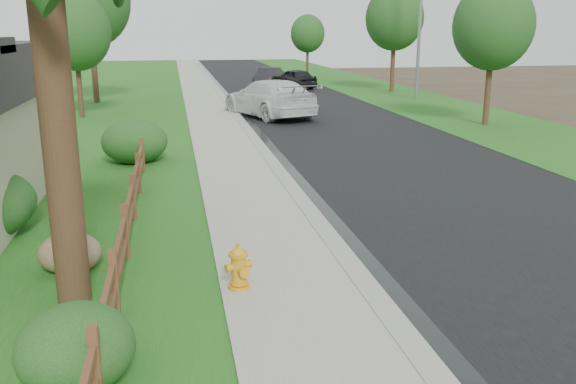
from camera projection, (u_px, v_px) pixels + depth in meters
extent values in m
cube|color=black|center=(281.00, 93.00, 41.17)|extent=(8.00, 90.00, 0.02)
cube|color=gray|center=(219.00, 93.00, 40.41)|extent=(0.40, 90.00, 0.12)
cube|color=black|center=(224.00, 94.00, 40.48)|extent=(0.50, 90.00, 0.00)
cube|color=gray|center=(199.00, 94.00, 40.18)|extent=(2.20, 90.00, 0.10)
cube|color=#215017|center=(170.00, 94.00, 39.85)|extent=(1.60, 90.00, 0.06)
cube|color=#215017|center=(88.00, 96.00, 38.93)|extent=(9.00, 90.00, 0.04)
cube|color=#215017|center=(379.00, 91.00, 42.40)|extent=(6.00, 90.00, 0.04)
cube|color=#55311C|center=(96.00, 371.00, 6.73)|extent=(0.12, 0.12, 1.10)
cube|color=#55311C|center=(114.00, 284.00, 9.01)|extent=(0.12, 0.12, 1.10)
cube|color=#55311C|center=(126.00, 233.00, 11.29)|extent=(0.12, 0.12, 1.10)
cube|color=#55311C|center=(133.00, 198.00, 13.57)|extent=(0.12, 0.12, 1.10)
cube|color=#55311C|center=(138.00, 174.00, 15.84)|extent=(0.12, 0.12, 1.10)
cube|color=#55311C|center=(142.00, 156.00, 18.12)|extent=(0.12, 0.12, 1.10)
cube|color=#55311C|center=(145.00, 141.00, 20.40)|extent=(0.12, 0.12, 1.10)
cube|color=#55311C|center=(107.00, 328.00, 7.90)|extent=(0.08, 2.35, 0.10)
cube|color=#55311C|center=(105.00, 300.00, 7.79)|extent=(0.08, 2.35, 0.10)
cube|color=#55311C|center=(121.00, 261.00, 10.18)|extent=(0.08, 2.35, 0.10)
cube|color=#55311C|center=(119.00, 239.00, 10.07)|extent=(0.08, 2.35, 0.10)
cube|color=#55311C|center=(130.00, 219.00, 12.45)|extent=(0.08, 2.35, 0.10)
cube|color=#55311C|center=(129.00, 200.00, 12.35)|extent=(0.08, 2.35, 0.10)
cube|color=#55311C|center=(136.00, 189.00, 14.73)|extent=(0.08, 2.35, 0.10)
cube|color=#55311C|center=(135.00, 173.00, 14.63)|extent=(0.08, 2.35, 0.10)
cube|color=#55311C|center=(141.00, 168.00, 17.01)|extent=(0.08, 2.35, 0.10)
cube|color=#55311C|center=(140.00, 154.00, 16.90)|extent=(0.08, 2.35, 0.10)
cube|color=#55311C|center=(144.00, 151.00, 19.29)|extent=(0.08, 2.35, 0.10)
cube|color=#55311C|center=(143.00, 139.00, 19.18)|extent=(0.08, 2.35, 0.10)
cylinder|color=#392617|center=(59.00, 131.00, 8.98)|extent=(0.52, 0.52, 5.50)
cylinder|color=gold|center=(239.00, 286.00, 9.98)|extent=(0.35, 0.35, 0.06)
cylinder|color=gold|center=(239.00, 270.00, 9.90)|extent=(0.24, 0.24, 0.54)
cylinder|color=gold|center=(239.00, 282.00, 9.96)|extent=(0.29, 0.29, 0.05)
cylinder|color=gold|center=(238.00, 254.00, 9.83)|extent=(0.32, 0.32, 0.05)
ellipsoid|color=gold|center=(238.00, 253.00, 9.83)|extent=(0.26, 0.26, 0.20)
cylinder|color=gold|center=(238.00, 246.00, 9.79)|extent=(0.06, 0.06, 0.07)
cylinder|color=gold|center=(243.00, 271.00, 9.77)|extent=(0.19, 0.17, 0.16)
cylinder|color=gold|center=(229.00, 268.00, 9.79)|extent=(0.17, 0.16, 0.13)
cylinder|color=gold|center=(248.00, 264.00, 9.97)|extent=(0.17, 0.16, 0.13)
imported|color=silver|center=(269.00, 98.00, 29.76)|extent=(4.46, 6.70, 1.80)
imported|color=black|center=(295.00, 78.00, 43.98)|extent=(2.94, 4.42, 1.40)
imported|color=black|center=(269.00, 77.00, 45.72)|extent=(2.94, 4.36, 1.36)
cylinder|color=gray|center=(420.00, 18.00, 35.70)|extent=(0.19, 0.19, 9.64)
ellipsoid|color=brown|center=(70.00, 253.00, 10.77)|extent=(1.32, 1.14, 0.74)
ellipsoid|color=#1D4117|center=(76.00, 348.00, 7.26)|extent=(1.82, 1.82, 1.06)
ellipsoid|color=#1D4117|center=(135.00, 141.00, 19.50)|extent=(2.23, 2.23, 1.43)
cylinder|color=#392617|center=(79.00, 81.00, 29.05)|extent=(0.24, 0.24, 3.57)
ellipsoid|color=#1D4117|center=(75.00, 31.00, 28.46)|extent=(3.34, 3.34, 3.67)
cylinder|color=#392617|center=(488.00, 83.00, 26.78)|extent=(0.26, 0.26, 3.78)
ellipsoid|color=#1D4117|center=(493.00, 26.00, 26.15)|extent=(3.46, 3.46, 3.80)
cylinder|color=#392617|center=(93.00, 60.00, 34.80)|extent=(0.34, 0.34, 4.97)
ellipsoid|color=#1D4117|center=(89.00, 1.00, 33.97)|extent=(4.58, 4.58, 5.04)
cylinder|color=#392617|center=(393.00, 60.00, 40.94)|extent=(0.29, 0.29, 4.26)
ellipsoid|color=#1D4117|center=(395.00, 18.00, 40.23)|extent=(3.86, 3.86, 4.24)
cylinder|color=#392617|center=(307.00, 59.00, 52.83)|extent=(0.23, 0.23, 3.31)
ellipsoid|color=#1D4117|center=(308.00, 34.00, 52.28)|extent=(2.92, 2.92, 3.21)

